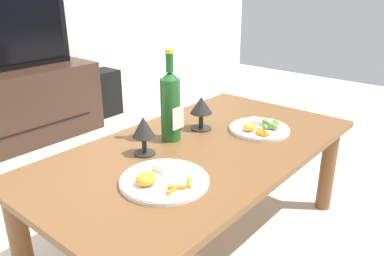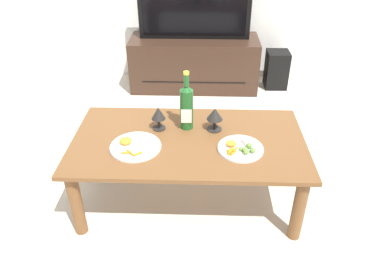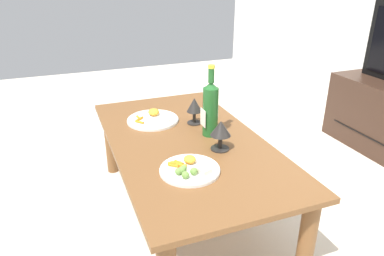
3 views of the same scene
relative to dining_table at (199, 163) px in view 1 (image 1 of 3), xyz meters
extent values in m
plane|color=beige|center=(0.00, 0.00, -0.37)|extent=(6.40, 6.40, 0.00)
cube|color=brown|center=(0.00, 0.00, 0.06)|extent=(1.33, 0.72, 0.03)
cylinder|color=brown|center=(0.60, -0.30, -0.17)|extent=(0.07, 0.07, 0.42)
cylinder|color=brown|center=(-0.60, 0.30, -0.17)|extent=(0.07, 0.07, 0.42)
cylinder|color=brown|center=(0.60, 0.30, -0.17)|extent=(0.07, 0.07, 0.42)
cube|color=#382319|center=(-0.01, 1.63, -0.13)|extent=(1.21, 0.45, 0.49)
cube|color=black|center=(-0.01, 1.40, -0.23)|extent=(0.97, 0.01, 0.01)
cube|color=black|center=(0.80, 1.65, -0.19)|extent=(0.21, 0.21, 0.36)
cylinder|color=#1E5923|center=(-0.02, 0.13, 0.19)|extent=(0.08, 0.08, 0.25)
cone|color=#1E5923|center=(-0.02, 0.13, 0.33)|extent=(0.08, 0.08, 0.03)
cylinder|color=#1E5923|center=(-0.02, 0.13, 0.38)|extent=(0.03, 0.03, 0.07)
cylinder|color=yellow|center=(-0.02, 0.13, 0.42)|extent=(0.03, 0.03, 0.02)
cube|color=silver|center=(-0.02, 0.09, 0.17)|extent=(0.06, 0.00, 0.09)
cylinder|color=black|center=(-0.18, 0.11, 0.07)|extent=(0.08, 0.08, 0.01)
cylinder|color=black|center=(-0.18, 0.11, 0.11)|extent=(0.02, 0.02, 0.06)
cone|color=black|center=(-0.18, 0.11, 0.18)|extent=(0.08, 0.08, 0.08)
cylinder|color=black|center=(0.15, 0.11, 0.07)|extent=(0.09, 0.09, 0.01)
cylinder|color=black|center=(0.15, 0.11, 0.11)|extent=(0.02, 0.02, 0.07)
cone|color=black|center=(0.15, 0.11, 0.18)|extent=(0.10, 0.10, 0.07)
cylinder|color=white|center=(-0.29, -0.09, 0.08)|extent=(0.28, 0.28, 0.01)
torus|color=white|center=(-0.29, -0.09, 0.08)|extent=(0.28, 0.28, 0.01)
ellipsoid|color=orange|center=(-0.35, -0.07, 0.10)|extent=(0.07, 0.06, 0.04)
cube|color=beige|center=(-0.24, -0.04, 0.09)|extent=(0.06, 0.05, 0.02)
cylinder|color=orange|center=(-0.33, -0.16, 0.09)|extent=(0.05, 0.02, 0.01)
cylinder|color=orange|center=(-0.31, -0.16, 0.09)|extent=(0.04, 0.05, 0.01)
cylinder|color=orange|center=(-0.26, -0.17, 0.09)|extent=(0.05, 0.04, 0.01)
cylinder|color=white|center=(0.29, -0.09, 0.08)|extent=(0.25, 0.25, 0.01)
torus|color=white|center=(0.29, -0.09, 0.08)|extent=(0.25, 0.25, 0.01)
ellipsoid|color=orange|center=(0.24, -0.07, 0.10)|extent=(0.06, 0.05, 0.03)
cube|color=beige|center=(0.33, -0.05, 0.09)|extent=(0.07, 0.06, 0.02)
cylinder|color=orange|center=(0.26, -0.12, 0.09)|extent=(0.03, 0.05, 0.01)
cylinder|color=orange|center=(0.23, -0.12, 0.09)|extent=(0.04, 0.03, 0.01)
cylinder|color=orange|center=(0.24, -0.13, 0.09)|extent=(0.03, 0.04, 0.01)
cylinder|color=orange|center=(0.22, -0.13, 0.09)|extent=(0.03, 0.05, 0.01)
cylinder|color=orange|center=(0.23, -0.14, 0.09)|extent=(0.02, 0.05, 0.01)
cylinder|color=orange|center=(0.25, -0.15, 0.09)|extent=(0.04, 0.04, 0.01)
sphere|color=olive|center=(0.29, -0.12, 0.09)|extent=(0.02, 0.02, 0.02)
sphere|color=olive|center=(0.31, -0.15, 0.10)|extent=(0.03, 0.03, 0.03)
sphere|color=olive|center=(0.35, -0.13, 0.10)|extent=(0.03, 0.03, 0.03)
sphere|color=olive|center=(0.34, -0.09, 0.10)|extent=(0.03, 0.03, 0.03)
sphere|color=olive|center=(0.31, -0.13, 0.10)|extent=(0.03, 0.03, 0.03)
camera|label=1|loc=(-1.04, -0.84, 0.67)|focal=35.78mm
camera|label=2|loc=(0.08, -1.74, 1.24)|focal=34.44mm
camera|label=3|loc=(1.50, -0.55, 0.84)|focal=33.61mm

